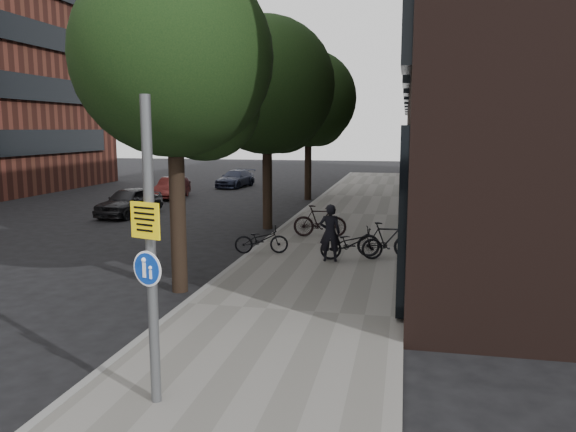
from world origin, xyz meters
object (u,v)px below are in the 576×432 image
(parked_car_near, at_px, (129,202))
(parked_bike_facade_near, at_px, (352,243))
(signpost, at_px, (151,252))
(pedestrian, at_px, (330,233))

(parked_car_near, bearing_deg, parked_bike_facade_near, -26.97)
(signpost, relative_size, parked_bike_facade_near, 2.31)
(signpost, xyz_separation_m, parked_car_near, (-8.48, 15.62, -1.54))
(signpost, bearing_deg, parked_bike_facade_near, 96.42)
(pedestrian, distance_m, parked_bike_facade_near, 0.73)
(parked_bike_facade_near, relative_size, parked_car_near, 0.48)
(signpost, bearing_deg, parked_car_near, 136.31)
(signpost, xyz_separation_m, pedestrian, (1.21, 8.50, -1.24))
(pedestrian, bearing_deg, parked_bike_facade_near, -158.80)
(pedestrian, height_order, parked_car_near, pedestrian)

